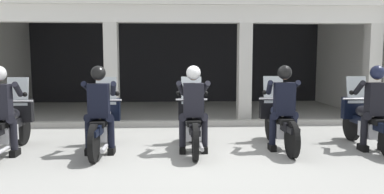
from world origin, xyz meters
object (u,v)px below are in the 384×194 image
object	(u,v)px
police_officer_far_left	(1,103)
police_officer_left	(99,102)
motorcycle_far_left	(9,125)
police_officer_center	(193,102)
motorcycle_far_right	(366,122)
police_officer_far_right	(376,101)
motorcycle_center	(193,123)
motorcycle_left	(103,124)
motorcycle_right	(279,121)
police_officer_right	(284,100)

from	to	relation	value
police_officer_far_left	police_officer_left	xyz separation A→B (m)	(1.67, 0.06, 0.00)
motorcycle_far_left	police_officer_center	size ratio (longest dim) A/B	1.29
motorcycle_far_right	police_officer_far_right	distance (m)	0.52
motorcycle_center	police_officer_center	bearing A→B (deg)	-98.57
motorcycle_left	motorcycle_right	xyz separation A→B (m)	(3.35, 0.09, 0.00)
motorcycle_right	motorcycle_far_right	world-z (taller)	same
police_officer_far_left	motorcycle_far_right	size ratio (longest dim) A/B	0.78
motorcycle_left	motorcycle_far_right	bearing A→B (deg)	-0.82
police_officer_far_right	motorcycle_left	bearing A→B (deg)	166.06
police_officer_far_left	motorcycle_left	world-z (taller)	police_officer_far_left
police_officer_left	police_officer_far_right	bearing A→B (deg)	-0.82
motorcycle_right	police_officer_far_left	bearing A→B (deg)	174.40
police_officer_left	motorcycle_far_right	xyz separation A→B (m)	(5.02, 0.25, -0.44)
motorcycle_far_left	police_officer_right	size ratio (longest dim) A/B	1.29
police_officer_far_left	police_officer_far_right	size ratio (longest dim) A/B	1.00
motorcycle_far_left	motorcycle_center	xyz separation A→B (m)	(3.35, 0.07, 0.00)
police_officer_far_left	motorcycle_left	size ratio (longest dim) A/B	0.78
police_officer_far_left	police_officer_left	bearing A→B (deg)	-5.38
police_officer_left	police_officer_far_left	bearing A→B (deg)	-178.47
motorcycle_far_left	motorcycle_center	world-z (taller)	same
motorcycle_left	motorcycle_center	distance (m)	1.67
police_officer_left	police_officer_far_right	xyz separation A→B (m)	(5.02, -0.03, 0.00)
police_officer_far_left	police_officer_far_right	bearing A→B (deg)	-7.13
motorcycle_left	police_officer_left	bearing A→B (deg)	-90.74
motorcycle_far_left	police_officer_far_left	world-z (taller)	police_officer_far_left
police_officer_far_left	motorcycle_left	bearing A→B (deg)	4.16
police_officer_right	motorcycle_far_right	xyz separation A→B (m)	(1.68, 0.16, -0.44)
motorcycle_center	police_officer_far_right	distance (m)	3.39
motorcycle_far_left	police_officer_left	size ratio (longest dim) A/B	1.29
motorcycle_left	motorcycle_center	bearing A→B (deg)	-0.06
police_officer_center	motorcycle_right	world-z (taller)	police_officer_center
motorcycle_center	motorcycle_left	bearing A→B (deg)	172.10
motorcycle_far_left	motorcycle_far_right	bearing A→B (deg)	-7.13
motorcycle_far_right	motorcycle_far_left	bearing A→B (deg)	169.88
motorcycle_left	police_officer_right	size ratio (longest dim) A/B	1.29
police_officer_center	police_officer_left	bearing A→B (deg)	172.10
motorcycle_left	police_officer_left	distance (m)	0.52
police_officer_right	motorcycle_far_right	bearing A→B (deg)	-5.00
police_officer_far_left	motorcycle_right	distance (m)	5.06
police_officer_right	police_officer_far_right	bearing A→B (deg)	-14.67
motorcycle_far_right	police_officer_left	bearing A→B (deg)	172.52
motorcycle_center	motorcycle_far_left	bearing A→B (deg)	172.90
motorcycle_far_right	police_officer_far_right	xyz separation A→B (m)	(-0.00, -0.28, 0.44)
motorcycle_left	motorcycle_center	size ratio (longest dim) A/B	1.00
motorcycle_far_left	motorcycle_right	size ratio (longest dim) A/B	1.00
police_officer_center	motorcycle_far_right	bearing A→B (deg)	-4.18
motorcycle_left	motorcycle_far_left	bearing A→B (deg)	-178.47
motorcycle_center	police_officer_right	world-z (taller)	police_officer_right
motorcycle_right	police_officer_right	bearing A→B (deg)	-100.79
motorcycle_right	motorcycle_far_right	xyz separation A→B (m)	(1.67, -0.12, 0.00)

